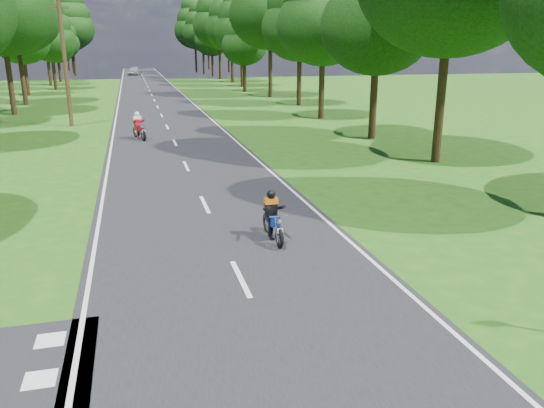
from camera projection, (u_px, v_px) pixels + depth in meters
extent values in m
plane|color=#1E5012|center=(261.00, 322.00, 10.08)|extent=(160.00, 160.00, 0.00)
cube|color=black|center=(152.00, 95.00, 56.42)|extent=(7.00, 140.00, 0.02)
cube|color=silver|center=(241.00, 278.00, 11.93)|extent=(0.12, 2.00, 0.01)
cube|color=silver|center=(205.00, 204.00, 17.49)|extent=(0.12, 2.00, 0.01)
cube|color=silver|center=(186.00, 166.00, 23.05)|extent=(0.12, 2.00, 0.01)
cube|color=silver|center=(175.00, 143.00, 28.61)|extent=(0.12, 2.00, 0.01)
cube|color=silver|center=(167.00, 127.00, 34.17)|extent=(0.12, 2.00, 0.01)
cube|color=silver|center=(162.00, 115.00, 39.73)|extent=(0.12, 2.00, 0.01)
cube|color=silver|center=(158.00, 107.00, 45.29)|extent=(0.12, 2.00, 0.01)
cube|color=silver|center=(154.00, 100.00, 50.85)|extent=(0.12, 2.00, 0.01)
cube|color=silver|center=(152.00, 95.00, 56.42)|extent=(0.12, 2.00, 0.01)
cube|color=silver|center=(150.00, 90.00, 61.98)|extent=(0.12, 2.00, 0.01)
cube|color=silver|center=(148.00, 87.00, 67.54)|extent=(0.12, 2.00, 0.01)
cube|color=silver|center=(146.00, 84.00, 73.10)|extent=(0.12, 2.00, 0.01)
cube|color=silver|center=(145.00, 81.00, 78.66)|extent=(0.12, 2.00, 0.01)
cube|color=silver|center=(144.00, 79.00, 84.22)|extent=(0.12, 2.00, 0.01)
cube|color=silver|center=(143.00, 77.00, 89.78)|extent=(0.12, 2.00, 0.01)
cube|color=silver|center=(142.00, 75.00, 95.34)|extent=(0.12, 2.00, 0.01)
cube|color=silver|center=(141.00, 73.00, 100.90)|extent=(0.12, 2.00, 0.01)
cube|color=silver|center=(140.00, 72.00, 106.47)|extent=(0.12, 2.00, 0.01)
cube|color=silver|center=(140.00, 70.00, 112.03)|extent=(0.12, 2.00, 0.01)
cube|color=silver|center=(139.00, 69.00, 117.59)|extent=(0.12, 2.00, 0.01)
cube|color=silver|center=(120.00, 96.00, 55.62)|extent=(0.10, 140.00, 0.01)
cube|color=silver|center=(183.00, 94.00, 57.21)|extent=(0.10, 140.00, 0.01)
cube|color=silver|center=(40.00, 379.00, 8.32)|extent=(0.50, 0.50, 0.01)
cube|color=silver|center=(50.00, 340.00, 9.43)|extent=(0.50, 0.50, 0.01)
cylinder|color=black|center=(11.00, 86.00, 39.83)|extent=(0.40, 0.40, 4.32)
ellipsoid|color=black|center=(0.00, 11.00, 38.31)|extent=(7.56, 7.56, 6.42)
cylinder|color=black|center=(23.00, 79.00, 46.67)|extent=(0.40, 0.40, 4.40)
ellipsoid|color=black|center=(14.00, 14.00, 45.11)|extent=(7.71, 7.71, 6.55)
cylinder|color=black|center=(27.00, 80.00, 55.49)|extent=(0.40, 0.40, 3.20)
ellipsoid|color=black|center=(22.00, 41.00, 54.35)|extent=(5.60, 5.60, 4.76)
ellipsoid|color=black|center=(19.00, 25.00, 53.91)|extent=(4.80, 4.80, 4.08)
ellipsoid|color=black|center=(17.00, 8.00, 53.46)|extent=(3.60, 3.60, 3.06)
cylinder|color=black|center=(55.00, 76.00, 62.77)|extent=(0.40, 0.40, 3.22)
ellipsoid|color=black|center=(51.00, 41.00, 61.63)|extent=(5.64, 5.64, 4.79)
ellipsoid|color=black|center=(49.00, 27.00, 61.18)|extent=(4.83, 4.83, 4.11)
ellipsoid|color=black|center=(47.00, 12.00, 60.73)|extent=(3.62, 3.62, 3.08)
cylinder|color=black|center=(49.00, 71.00, 69.53)|extent=(0.40, 0.40, 3.61)
ellipsoid|color=black|center=(45.00, 36.00, 68.26)|extent=(6.31, 6.31, 5.37)
ellipsoid|color=black|center=(44.00, 22.00, 67.75)|extent=(5.41, 5.41, 4.60)
ellipsoid|color=black|center=(42.00, 7.00, 67.25)|extent=(4.06, 4.06, 3.45)
cylinder|color=black|center=(60.00, 72.00, 77.01)|extent=(0.40, 0.40, 2.67)
ellipsoid|color=black|center=(57.00, 49.00, 76.06)|extent=(4.67, 4.67, 3.97)
ellipsoid|color=black|center=(56.00, 39.00, 75.69)|extent=(4.00, 4.00, 3.40)
ellipsoid|color=black|center=(55.00, 30.00, 75.32)|extent=(3.00, 3.00, 2.55)
cylinder|color=black|center=(65.00, 68.00, 85.38)|extent=(0.40, 0.40, 3.09)
ellipsoid|color=black|center=(62.00, 44.00, 84.29)|extent=(5.40, 5.40, 4.59)
ellipsoid|color=black|center=(61.00, 34.00, 83.86)|extent=(4.63, 4.63, 3.93)
ellipsoid|color=black|center=(60.00, 24.00, 83.43)|extent=(3.47, 3.47, 2.95)
cylinder|color=black|center=(74.00, 63.00, 91.45)|extent=(0.40, 0.40, 4.48)
ellipsoid|color=black|center=(71.00, 29.00, 89.86)|extent=(7.84, 7.84, 6.66)
ellipsoid|color=black|center=(69.00, 15.00, 89.24)|extent=(6.72, 6.72, 5.71)
ellipsoid|color=black|center=(68.00, 2.00, 88.61)|extent=(5.04, 5.04, 4.28)
cylinder|color=black|center=(73.00, 62.00, 99.57)|extent=(0.40, 0.40, 4.09)
ellipsoid|color=black|center=(70.00, 34.00, 98.12)|extent=(7.16, 7.16, 6.09)
ellipsoid|color=black|center=(69.00, 23.00, 97.55)|extent=(6.14, 6.14, 5.22)
ellipsoid|color=black|center=(68.00, 11.00, 96.98)|extent=(4.61, 4.61, 3.92)
cylinder|color=black|center=(440.00, 111.00, 23.41)|extent=(0.40, 0.40, 4.56)
cylinder|color=black|center=(373.00, 107.00, 29.55)|extent=(0.40, 0.40, 3.49)
ellipsoid|color=black|center=(377.00, 26.00, 28.31)|extent=(6.12, 6.12, 5.20)
cylinder|color=black|center=(321.00, 92.00, 37.79)|extent=(0.40, 0.40, 3.69)
ellipsoid|color=black|center=(323.00, 25.00, 36.49)|extent=(6.46, 6.46, 5.49)
cylinder|color=black|center=(299.00, 84.00, 46.24)|extent=(0.40, 0.40, 3.74)
ellipsoid|color=black|center=(300.00, 28.00, 44.92)|extent=(6.55, 6.55, 5.57)
ellipsoid|color=black|center=(300.00, 5.00, 44.40)|extent=(5.62, 5.62, 4.77)
cylinder|color=black|center=(270.00, 74.00, 53.70)|extent=(0.40, 0.40, 4.64)
ellipsoid|color=black|center=(270.00, 14.00, 52.06)|extent=(8.12, 8.12, 6.91)
cylinder|color=black|center=(245.00, 79.00, 60.34)|extent=(0.40, 0.40, 2.91)
ellipsoid|color=black|center=(244.00, 46.00, 59.31)|extent=(5.09, 5.09, 4.33)
ellipsoid|color=black|center=(244.00, 32.00, 58.90)|extent=(4.36, 4.36, 3.71)
ellipsoid|color=black|center=(244.00, 19.00, 58.50)|extent=(3.27, 3.27, 2.78)
cylinder|color=black|center=(242.00, 71.00, 67.42)|extent=(0.40, 0.40, 3.88)
ellipsoid|color=black|center=(241.00, 32.00, 66.06)|extent=(6.78, 6.78, 5.77)
ellipsoid|color=black|center=(241.00, 16.00, 65.51)|extent=(5.81, 5.81, 4.94)
cylinder|color=black|center=(232.00, 67.00, 75.31)|extent=(0.40, 0.40, 4.18)
ellipsoid|color=black|center=(232.00, 29.00, 73.84)|extent=(7.31, 7.31, 6.21)
ellipsoid|color=black|center=(231.00, 14.00, 73.25)|extent=(6.27, 6.27, 5.33)
cylinder|color=black|center=(220.00, 64.00, 83.48)|extent=(0.40, 0.40, 4.63)
ellipsoid|color=black|center=(219.00, 26.00, 81.85)|extent=(8.11, 8.11, 6.89)
ellipsoid|color=black|center=(219.00, 10.00, 81.20)|extent=(6.95, 6.95, 5.91)
cylinder|color=black|center=(213.00, 66.00, 90.39)|extent=(0.40, 0.40, 3.36)
ellipsoid|color=black|center=(212.00, 41.00, 89.20)|extent=(5.88, 5.88, 5.00)
ellipsoid|color=black|center=(211.00, 31.00, 88.73)|extent=(5.04, 5.04, 4.29)
ellipsoid|color=black|center=(211.00, 20.00, 88.26)|extent=(3.78, 3.78, 3.21)
cylinder|color=black|center=(204.00, 63.00, 96.85)|extent=(0.40, 0.40, 4.09)
ellipsoid|color=black|center=(203.00, 34.00, 95.41)|extent=(7.15, 7.15, 6.08)
ellipsoid|color=black|center=(202.00, 22.00, 94.84)|extent=(6.13, 6.13, 5.21)
ellipsoid|color=black|center=(202.00, 10.00, 94.27)|extent=(4.60, 4.60, 3.91)
cylinder|color=black|center=(196.00, 61.00, 103.88)|extent=(0.40, 0.40, 4.48)
ellipsoid|color=black|center=(195.00, 31.00, 102.29)|extent=(7.84, 7.84, 6.66)
ellipsoid|color=black|center=(194.00, 19.00, 101.67)|extent=(6.72, 6.72, 5.71)
ellipsoid|color=black|center=(194.00, 7.00, 101.04)|extent=(5.04, 5.04, 4.28)
cylinder|color=black|center=(69.00, 62.00, 108.09)|extent=(0.40, 0.40, 3.84)
ellipsoid|color=black|center=(66.00, 37.00, 106.74)|extent=(6.72, 6.72, 5.71)
ellipsoid|color=black|center=(65.00, 28.00, 106.20)|extent=(5.76, 5.76, 4.90)
ellipsoid|color=black|center=(64.00, 18.00, 105.66)|extent=(4.32, 4.32, 3.67)
cylinder|color=black|center=(209.00, 60.00, 116.92)|extent=(0.40, 0.40, 4.16)
ellipsoid|color=black|center=(208.00, 35.00, 115.45)|extent=(7.28, 7.28, 6.19)
ellipsoid|color=black|center=(208.00, 26.00, 114.87)|extent=(6.24, 6.24, 5.30)
ellipsoid|color=black|center=(207.00, 16.00, 114.29)|extent=(4.68, 4.68, 3.98)
cylinder|color=black|center=(48.00, 65.00, 93.75)|extent=(0.40, 0.40, 3.52)
ellipsoid|color=black|center=(45.00, 39.00, 92.51)|extent=(6.16, 6.16, 5.24)
ellipsoid|color=black|center=(44.00, 29.00, 92.02)|extent=(5.28, 5.28, 4.49)
ellipsoid|color=black|center=(43.00, 19.00, 91.52)|extent=(3.96, 3.96, 3.37)
cylinder|color=black|center=(229.00, 60.00, 104.39)|extent=(0.40, 0.40, 4.48)
ellipsoid|color=black|center=(228.00, 31.00, 102.80)|extent=(7.84, 7.84, 6.66)
ellipsoid|color=black|center=(228.00, 19.00, 102.18)|extent=(6.72, 6.72, 5.71)
ellipsoid|color=black|center=(228.00, 7.00, 101.55)|extent=(5.04, 5.04, 4.28)
cylinder|color=#382616|center=(65.00, 63.00, 33.43)|extent=(0.26, 0.26, 8.00)
cube|color=#382616|center=(59.00, 7.00, 32.48)|extent=(1.20, 0.10, 0.10)
imported|color=#B8BBC0|center=(135.00, 71.00, 94.01)|extent=(2.69, 4.76, 1.53)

